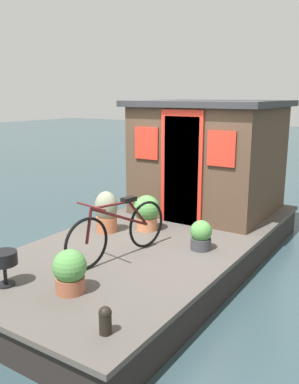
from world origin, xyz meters
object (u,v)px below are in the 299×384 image
at_px(potted_plant_geranium, 70,271).
at_px(bicycle, 119,230).
at_px(potted_plant_fern, 106,212).
at_px(charcoal_grill, 4,260).
at_px(potted_plant_mint, 147,212).
at_px(mooring_bollard, 105,319).
at_px(houseboat_cabin, 209,156).
at_px(potted_plant_ivy, 201,235).

bearing_deg(potted_plant_geranium, bicycle, 8.18).
xyz_separation_m(bicycle, potted_plant_fern, (0.72, 0.78, -0.05)).
bearing_deg(charcoal_grill, potted_plant_mint, -5.65).
height_order(bicycle, charcoal_grill, bicycle).
relative_size(potted_plant_fern, potted_plant_geranium, 1.33).
bearing_deg(mooring_bollard, charcoal_grill, 84.71).
distance_m(potted_plant_fern, charcoal_grill, 2.04).
bearing_deg(mooring_bollard, houseboat_cabin, 13.34).
height_order(houseboat_cabin, mooring_bollard, houseboat_cabin).
xyz_separation_m(houseboat_cabin, mooring_bollard, (-4.11, -0.97, -0.83)).
bearing_deg(mooring_bollard, potted_plant_mint, 26.18).
bearing_deg(bicycle, potted_plant_geranium, -171.82).
distance_m(houseboat_cabin, potted_plant_geranium, 3.78).
xyz_separation_m(potted_plant_fern, potted_plant_mint, (0.39, -0.47, -0.02)).
relative_size(potted_plant_geranium, potted_plant_ivy, 1.17).
xyz_separation_m(potted_plant_fern, charcoal_grill, (-2.02, -0.23, -0.02)).
bearing_deg(potted_plant_fern, bicycle, -132.68).
distance_m(bicycle, potted_plant_fern, 1.06).
relative_size(potted_plant_fern, charcoal_grill, 1.61).
bearing_deg(charcoal_grill, houseboat_cabin, -7.47).
bearing_deg(charcoal_grill, mooring_bollard, -95.29).
height_order(potted_plant_fern, potted_plant_ivy, potted_plant_fern).
distance_m(potted_plant_mint, charcoal_grill, 2.43).
relative_size(potted_plant_ivy, mooring_bollard, 1.57).
relative_size(houseboat_cabin, potted_plant_geranium, 5.10).
bearing_deg(potted_plant_ivy, charcoal_grill, 148.60).
bearing_deg(potted_plant_geranium, potted_plant_mint, 12.10).
bearing_deg(potted_plant_fern, potted_plant_mint, -49.96).
relative_size(houseboat_cabin, charcoal_grill, 6.19).
bearing_deg(houseboat_cabin, potted_plant_ivy, -157.26).
bearing_deg(mooring_bollard, potted_plant_fern, 38.59).
distance_m(potted_plant_fern, potted_plant_mint, 0.61).
xyz_separation_m(potted_plant_mint, charcoal_grill, (-2.42, 0.24, 0.01)).
distance_m(potted_plant_mint, potted_plant_ivy, 1.10).
bearing_deg(mooring_bollard, potted_plant_geranium, 62.94).
xyz_separation_m(potted_plant_fern, potted_plant_geranium, (-1.75, -0.93, -0.07)).
bearing_deg(potted_plant_fern, charcoal_grill, -173.52).
bearing_deg(houseboat_cabin, bicycle, -179.35).
bearing_deg(potted_plant_mint, bicycle, -164.36).
bearing_deg(potted_plant_geranium, houseboat_cabin, 2.77).
height_order(potted_plant_ivy, charcoal_grill, potted_plant_ivy).
bearing_deg(houseboat_cabin, charcoal_grill, 172.53).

